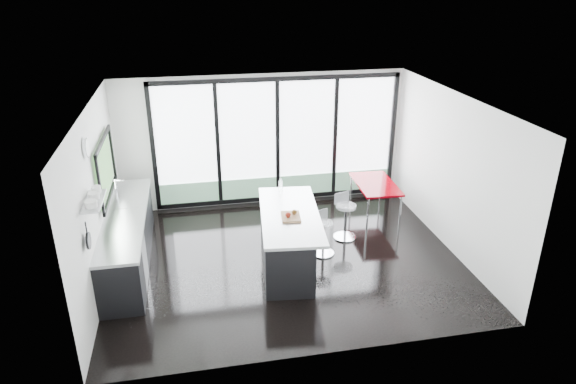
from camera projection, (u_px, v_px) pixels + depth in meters
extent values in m
cube|color=black|center=(286.00, 259.00, 9.06)|extent=(6.00, 5.00, 0.00)
cube|color=white|center=(285.00, 102.00, 7.95)|extent=(6.00, 5.00, 0.00)
cube|color=silver|center=(263.00, 141.00, 10.76)|extent=(6.00, 0.00, 2.80)
cube|color=white|center=(277.00, 140.00, 10.79)|extent=(5.00, 0.02, 2.50)
cube|color=#50765C|center=(278.00, 186.00, 11.16)|extent=(5.00, 0.02, 0.44)
cube|color=black|center=(218.00, 144.00, 10.53)|extent=(0.08, 0.04, 2.50)
cube|color=black|center=(278.00, 141.00, 10.75)|extent=(0.08, 0.04, 2.50)
cube|color=black|center=(335.00, 137.00, 10.97)|extent=(0.08, 0.04, 2.50)
cube|color=silver|center=(324.00, 263.00, 6.26)|extent=(6.00, 0.00, 2.80)
cube|color=silver|center=(96.00, 200.00, 7.97)|extent=(0.00, 5.00, 2.80)
cube|color=#406C39|center=(104.00, 168.00, 8.71)|extent=(0.02, 1.60, 0.90)
cube|color=#AAADAF|center=(94.00, 201.00, 7.09)|extent=(0.25, 0.80, 0.03)
cylinder|color=white|center=(86.00, 148.00, 7.33)|extent=(0.04, 0.30, 0.30)
cylinder|color=black|center=(88.00, 241.00, 6.88)|extent=(0.03, 0.24, 0.24)
cube|color=silver|center=(452.00, 173.00, 9.04)|extent=(0.00, 5.00, 2.80)
cube|color=black|center=(128.00, 241.00, 8.77)|extent=(0.65, 3.20, 0.87)
cube|color=#AAADAF|center=(125.00, 216.00, 8.59)|extent=(0.69, 3.24, 0.05)
cube|color=#AAADAF|center=(127.00, 204.00, 9.04)|extent=(0.45, 0.48, 0.06)
cylinder|color=silver|center=(117.00, 192.00, 8.92)|extent=(0.02, 0.02, 0.44)
cube|color=#AAADAF|center=(145.00, 262.00, 8.16)|extent=(0.03, 0.60, 0.80)
cube|color=black|center=(285.00, 240.00, 8.78)|extent=(1.01, 2.32, 0.89)
cube|color=#AAADAF|center=(290.00, 215.00, 8.60)|extent=(1.22, 2.40, 0.05)
cube|color=#916947|center=(291.00, 217.00, 8.44)|extent=(0.35, 0.44, 0.03)
sphere|color=maroon|center=(288.00, 215.00, 8.37)|extent=(0.10, 0.10, 0.09)
sphere|color=#5B3811|center=(294.00, 212.00, 8.47)|extent=(0.09, 0.09, 0.09)
cylinder|color=silver|center=(281.00, 188.00, 9.22)|extent=(0.08, 0.08, 0.29)
cylinder|color=silver|center=(323.00, 238.00, 9.10)|extent=(0.49, 0.49, 0.63)
cylinder|color=silver|center=(345.00, 222.00, 9.64)|extent=(0.55, 0.55, 0.69)
cube|color=#7C0009|center=(374.00, 199.00, 10.55)|extent=(0.82, 1.37, 0.71)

